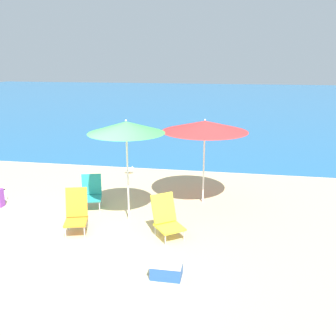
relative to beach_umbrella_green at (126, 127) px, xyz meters
name	(u,v)px	position (x,y,z in m)	size (l,w,h in m)	color
ground_plane	(56,250)	(-0.92, -1.54, -1.99)	(60.00, 60.00, 0.00)	#D1BA89
sea_water	(198,100)	(-0.92, 23.81, -1.99)	(60.00, 40.00, 0.01)	#23669E
beach_umbrella_green	(126,127)	(0.00, 0.00, 0.00)	(1.56, 1.56, 2.15)	white
beach_umbrella_red	(205,126)	(1.47, 1.28, -0.15)	(1.97, 1.97, 2.00)	white
beach_chair_teal	(91,192)	(-1.03, 0.50, -1.61)	(0.58, 0.64, 0.76)	silver
beach_chair_orange	(76,211)	(-0.86, -0.73, -1.57)	(0.56, 0.67, 0.86)	silver
beach_chair_yellow	(166,217)	(0.92, -0.58, -1.62)	(0.75, 0.79, 0.79)	silver
water_bottle	(5,196)	(-3.26, 0.55, -1.88)	(0.09, 0.09, 0.29)	silver
cooler_box	(166,269)	(1.19, -2.01, -1.85)	(0.49, 0.33, 0.28)	#2859B2
seagull	(129,169)	(-0.90, 3.17, -1.85)	(0.27, 0.11, 0.23)	gold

